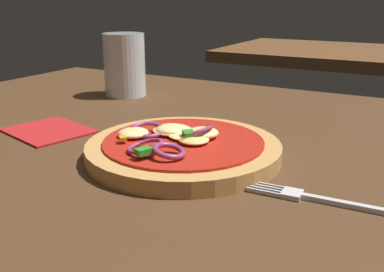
{
  "coord_description": "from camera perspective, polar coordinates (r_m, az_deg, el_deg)",
  "views": [
    {
      "loc": [
        0.23,
        -0.44,
        0.21
      ],
      "look_at": [
        -0.01,
        -0.01,
        0.06
      ],
      "focal_mm": 41.12,
      "sensor_mm": 36.0,
      "label": 1
    }
  ],
  "objects": [
    {
      "name": "dining_table",
      "position": [
        0.53,
        1.19,
        -3.78
      ],
      "size": [
        1.16,
        0.82,
        0.04
      ],
      "color": "#4C301C",
      "rests_on": "ground"
    },
    {
      "name": "fork",
      "position": [
        0.41,
        17.24,
        -8.06
      ],
      "size": [
        0.16,
        0.02,
        0.01
      ],
      "color": "silver",
      "rests_on": "dining_table"
    },
    {
      "name": "pizza",
      "position": [
        0.5,
        -1.24,
        -1.49
      ],
      "size": [
        0.22,
        0.22,
        0.04
      ],
      "color": "tan",
      "rests_on": "dining_table"
    },
    {
      "name": "napkin",
      "position": [
        0.63,
        -18.09,
        0.65
      ],
      "size": [
        0.13,
        0.12,
        0.0
      ],
      "color": "#B21E1E",
      "rests_on": "dining_table"
    },
    {
      "name": "background_table",
      "position": [
        1.61,
        20.61,
        9.71
      ],
      "size": [
        0.88,
        0.53,
        0.04
      ],
      "color": "brown",
      "rests_on": "ground"
    },
    {
      "name": "beer_glass",
      "position": [
        0.82,
        -8.72,
        8.66
      ],
      "size": [
        0.08,
        0.08,
        0.11
      ],
      "color": "silver",
      "rests_on": "dining_table"
    }
  ]
}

